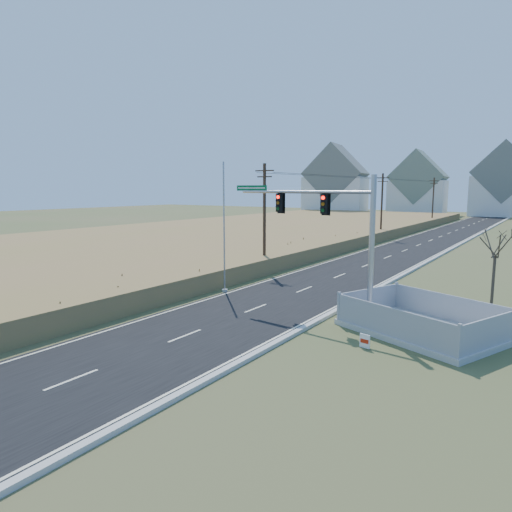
{
  "coord_description": "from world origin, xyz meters",
  "views": [
    {
      "loc": [
        14.3,
        -17.32,
        6.93
      ],
      "look_at": [
        1.05,
        2.46,
        3.4
      ],
      "focal_mm": 32.0,
      "sensor_mm": 36.0,
      "label": 1
    }
  ],
  "objects_px": {
    "fence_enclosure": "(421,327)",
    "open_sign": "(365,341)",
    "traffic_signal_mast": "(339,233)",
    "flagpole": "(224,241)",
    "bare_tree": "(496,242)"
  },
  "relations": [
    {
      "from": "traffic_signal_mast",
      "to": "fence_enclosure",
      "type": "distance_m",
      "value": 6.24
    },
    {
      "from": "traffic_signal_mast",
      "to": "flagpole",
      "type": "height_order",
      "value": "flagpole"
    },
    {
      "from": "open_sign",
      "to": "traffic_signal_mast",
      "type": "bearing_deg",
      "value": 139.47
    },
    {
      "from": "traffic_signal_mast",
      "to": "bare_tree",
      "type": "relative_size",
      "value": 1.85
    },
    {
      "from": "traffic_signal_mast",
      "to": "flagpole",
      "type": "distance_m",
      "value": 9.14
    },
    {
      "from": "traffic_signal_mast",
      "to": "fence_enclosure",
      "type": "height_order",
      "value": "traffic_signal_mast"
    },
    {
      "from": "flagpole",
      "to": "bare_tree",
      "type": "relative_size",
      "value": 1.69
    },
    {
      "from": "fence_enclosure",
      "to": "open_sign",
      "type": "distance_m",
      "value": 3.82
    },
    {
      "from": "bare_tree",
      "to": "fence_enclosure",
      "type": "bearing_deg",
      "value": -116.2
    },
    {
      "from": "traffic_signal_mast",
      "to": "bare_tree",
      "type": "height_order",
      "value": "traffic_signal_mast"
    },
    {
      "from": "fence_enclosure",
      "to": "flagpole",
      "type": "bearing_deg",
      "value": -165.75
    },
    {
      "from": "fence_enclosure",
      "to": "traffic_signal_mast",
      "type": "bearing_deg",
      "value": -160.74
    },
    {
      "from": "traffic_signal_mast",
      "to": "fence_enclosure",
      "type": "bearing_deg",
      "value": 4.22
    },
    {
      "from": "fence_enclosure",
      "to": "open_sign",
      "type": "xyz_separation_m",
      "value": [
        -1.51,
        -3.51,
        0.02
      ]
    },
    {
      "from": "fence_enclosure",
      "to": "bare_tree",
      "type": "height_order",
      "value": "bare_tree"
    }
  ]
}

